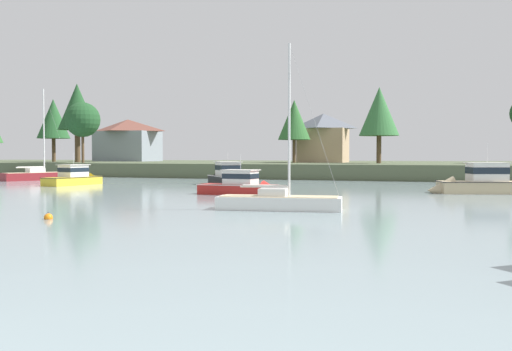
{
  "coord_description": "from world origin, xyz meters",
  "views": [
    {
      "loc": [
        9.37,
        -4.4,
        3.19
      ],
      "look_at": [
        -3.08,
        33.1,
        1.72
      ],
      "focal_mm": 39.24,
      "sensor_mm": 36.0,
      "label": 1
    }
  ],
  "objects_px": {
    "sailboat_white": "(279,206)",
    "cruiser_black": "(226,179)",
    "cruiser_yellow": "(78,180)",
    "cruiser_sand": "(476,186)",
    "mooring_buoy_orange": "(48,218)",
    "sailboat_maroon": "(39,178)",
    "cruiser_red": "(246,189)"
  },
  "relations": [
    {
      "from": "cruiser_sand",
      "to": "mooring_buoy_orange",
      "type": "xyz_separation_m",
      "value": [
        -21.25,
        -26.67,
        -0.53
      ]
    },
    {
      "from": "sailboat_maroon",
      "to": "cruiser_yellow",
      "type": "height_order",
      "value": "sailboat_maroon"
    },
    {
      "from": "sailboat_maroon",
      "to": "cruiser_red",
      "type": "distance_m",
      "value": 36.96
    },
    {
      "from": "mooring_buoy_orange",
      "to": "cruiser_black",
      "type": "bearing_deg",
      "value": 96.29
    },
    {
      "from": "cruiser_sand",
      "to": "cruiser_yellow",
      "type": "distance_m",
      "value": 39.57
    },
    {
      "from": "sailboat_white",
      "to": "cruiser_black",
      "type": "distance_m",
      "value": 28.48
    },
    {
      "from": "sailboat_white",
      "to": "cruiser_yellow",
      "type": "distance_m",
      "value": 33.93
    },
    {
      "from": "sailboat_white",
      "to": "cruiser_yellow",
      "type": "xyz_separation_m",
      "value": [
        -27.87,
        19.35,
        0.3
      ]
    },
    {
      "from": "mooring_buoy_orange",
      "to": "sailboat_white",
      "type": "bearing_deg",
      "value": 40.51
    },
    {
      "from": "cruiser_yellow",
      "to": "mooring_buoy_orange",
      "type": "distance_m",
      "value": 33.05
    },
    {
      "from": "cruiser_yellow",
      "to": "cruiser_red",
      "type": "bearing_deg",
      "value": -20.9
    },
    {
      "from": "sailboat_white",
      "to": "cruiser_yellow",
      "type": "relative_size",
      "value": 1.31
    },
    {
      "from": "sailboat_maroon",
      "to": "cruiser_red",
      "type": "xyz_separation_m",
      "value": [
        33.3,
        -16.04,
        0.2
      ]
    },
    {
      "from": "cruiser_sand",
      "to": "cruiser_red",
      "type": "height_order",
      "value": "cruiser_sand"
    },
    {
      "from": "cruiser_sand",
      "to": "cruiser_red",
      "type": "distance_m",
      "value": 19.15
    },
    {
      "from": "mooring_buoy_orange",
      "to": "sailboat_maroon",
      "type": "bearing_deg",
      "value": 130.15
    },
    {
      "from": "sailboat_maroon",
      "to": "mooring_buoy_orange",
      "type": "relative_size",
      "value": 25.2
    },
    {
      "from": "cruiser_black",
      "to": "mooring_buoy_orange",
      "type": "height_order",
      "value": "cruiser_black"
    },
    {
      "from": "sailboat_maroon",
      "to": "cruiser_sand",
      "type": "bearing_deg",
      "value": -9.46
    },
    {
      "from": "sailboat_white",
      "to": "sailboat_maroon",
      "type": "bearing_deg",
      "value": 145.44
    },
    {
      "from": "cruiser_yellow",
      "to": "mooring_buoy_orange",
      "type": "height_order",
      "value": "cruiser_yellow"
    },
    {
      "from": "cruiser_sand",
      "to": "mooring_buoy_orange",
      "type": "distance_m",
      "value": 34.11
    },
    {
      "from": "sailboat_white",
      "to": "mooring_buoy_orange",
      "type": "height_order",
      "value": "sailboat_white"
    },
    {
      "from": "cruiser_yellow",
      "to": "mooring_buoy_orange",
      "type": "xyz_separation_m",
      "value": [
        18.32,
        -27.5,
        -0.45
      ]
    },
    {
      "from": "cruiser_sand",
      "to": "cruiser_yellow",
      "type": "xyz_separation_m",
      "value": [
        -39.56,
        0.83,
        -0.08
      ]
    },
    {
      "from": "sailboat_white",
      "to": "sailboat_maroon",
      "type": "distance_m",
      "value": 47.6
    },
    {
      "from": "cruiser_sand",
      "to": "cruiser_black",
      "type": "bearing_deg",
      "value": 164.96
    },
    {
      "from": "sailboat_maroon",
      "to": "cruiser_red",
      "type": "bearing_deg",
      "value": -25.72
    },
    {
      "from": "sailboat_maroon",
      "to": "cruiser_black",
      "type": "distance_m",
      "value": 26.04
    },
    {
      "from": "sailboat_white",
      "to": "cruiser_black",
      "type": "bearing_deg",
      "value": 117.67
    },
    {
      "from": "cruiser_red",
      "to": "cruiser_yellow",
      "type": "bearing_deg",
      "value": 159.1
    },
    {
      "from": "cruiser_black",
      "to": "cruiser_yellow",
      "type": "xyz_separation_m",
      "value": [
        -14.64,
        -5.87,
        -0.07
      ]
    }
  ]
}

